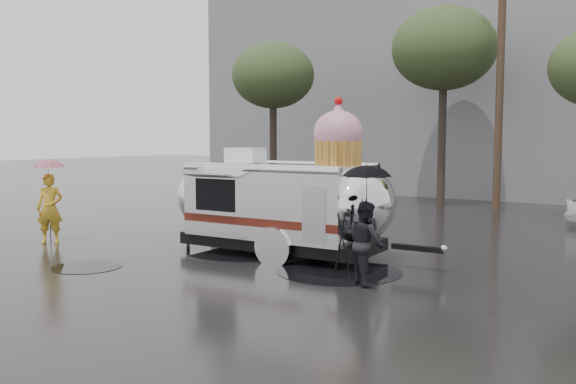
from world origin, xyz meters
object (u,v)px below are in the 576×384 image
Objects in this scene: airstream_trailer at (284,200)px; person_right at (366,243)px; person_left at (50,209)px; tripod at (347,240)px.

person_right is at bearing -30.06° from airstream_trailer.
person_right is at bearing -33.64° from person_left.
person_right is (9.01, 0.54, -0.13)m from person_left.
airstream_trailer reaches higher than tripod.
person_left is 9.03m from person_right.
person_left is (-6.06, -2.13, -0.40)m from airstream_trailer.
airstream_trailer is 4.38× the size of person_right.
person_left is 1.39× the size of tripod.
person_left is at bearing 44.05° from person_right.
airstream_trailer reaches higher than person_left.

